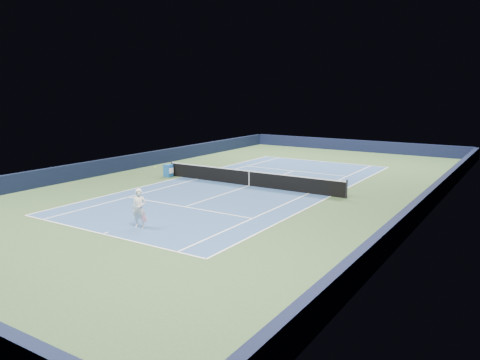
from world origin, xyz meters
The scene contains 19 objects.
ground centered at (0.00, 0.00, 0.00)m, with size 40.00×40.00×0.00m, color #314C29.
wall_far centered at (0.00, 19.82, 0.55)m, with size 22.00×0.35×1.10m, color #111633.
wall_right centered at (10.82, 0.00, 0.55)m, with size 0.35×40.00×1.10m, color black.
wall_left centered at (-10.82, 0.00, 0.55)m, with size 0.35×40.00×1.10m, color black.
court_surface centered at (0.00, 0.00, 0.00)m, with size 10.97×23.77×0.01m, color navy.
baseline_far centered at (0.00, 11.88, 0.01)m, with size 10.97×0.08×0.00m, color white.
baseline_near centered at (0.00, -11.88, 0.01)m, with size 10.97×0.08×0.00m, color white.
sideline_doubles_right centered at (5.49, 0.00, 0.01)m, with size 0.08×23.77×0.00m, color white.
sideline_doubles_left centered at (-5.49, 0.00, 0.01)m, with size 0.08×23.77×0.00m, color white.
sideline_singles_right centered at (4.12, 0.00, 0.01)m, with size 0.08×23.77×0.00m, color white.
sideline_singles_left centered at (-4.12, 0.00, 0.01)m, with size 0.08×23.77×0.00m, color white.
service_line_far centered at (0.00, 6.40, 0.01)m, with size 8.23×0.08×0.00m, color white.
service_line_near centered at (0.00, -6.40, 0.01)m, with size 8.23×0.08×0.00m, color white.
center_service_line centered at (0.00, 0.00, 0.01)m, with size 0.08×12.80×0.00m, color white.
center_mark_far centered at (0.00, 11.73, 0.01)m, with size 0.08×0.30×0.00m, color white.
center_mark_near centered at (0.00, -11.73, 0.01)m, with size 0.08×0.30×0.00m, color white.
tennis_net centered at (0.00, 0.00, 0.50)m, with size 12.90×0.10×1.07m.
sponsor_cube centered at (-6.40, -0.38, 0.43)m, with size 0.58×0.48×0.86m.
tennis_player centered at (0.66, -10.32, 0.88)m, with size 0.85×1.35×2.60m.
Camera 1 is at (15.15, -24.72, 6.07)m, focal length 35.00 mm.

